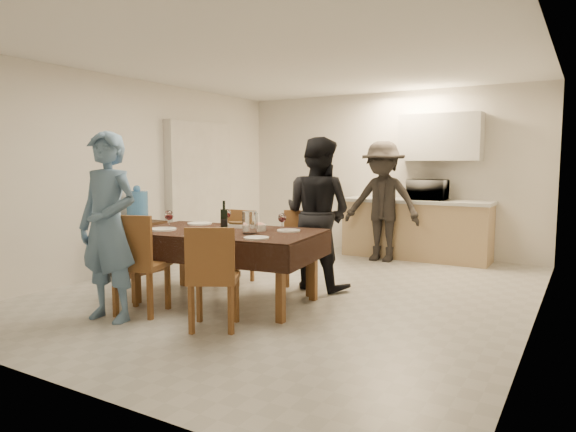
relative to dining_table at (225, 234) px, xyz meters
The scene contains 33 objects.
floor 1.14m from the dining_table, 62.98° to the left, with size 5.00×6.00×0.02m, color #B3B3AE.
ceiling 2.07m from the dining_table, 62.98° to the left, with size 5.00×6.00×0.02m, color white.
wall_back 3.85m from the dining_table, 83.96° to the left, with size 5.00×0.02×2.60m, color silver.
wall_front 2.32m from the dining_table, 79.74° to the right, with size 5.00×0.02×2.60m, color silver.
wall_left 2.31m from the dining_table, 159.47° to the left, with size 0.02×6.00×2.60m, color silver.
wall_right 3.06m from the dining_table, 15.16° to the left, with size 0.02×6.00×2.60m, color silver.
stub_partition 2.85m from the dining_table, 135.48° to the left, with size 0.15×1.40×2.10m, color silver.
kitchen_base_cabinet 3.62m from the dining_table, 73.89° to the left, with size 2.20×0.60×0.86m, color tan.
kitchen_worktop 3.61m from the dining_table, 73.89° to the left, with size 2.24×0.64×0.05m, color beige.
upper_cabinet 3.99m from the dining_table, 70.16° to the left, with size 1.20×0.34×0.70m, color silver.
dining_table is the anchor object (origin of this frame).
chair_near_left 0.96m from the dining_table, 118.08° to the right, with size 0.56×0.57×0.53m.
chair_near_right 0.96m from the dining_table, 61.77° to the right, with size 0.57×0.60×0.50m.
chair_far_left 0.83m from the dining_table, 124.04° to the left, with size 0.41×0.41×0.48m.
chair_far_right 0.82m from the dining_table, 55.83° to the left, with size 0.51×0.52×0.50m.
console 2.00m from the dining_table, 163.65° to the left, with size 0.37×0.73×0.68m, color #321D10.
water_jug 1.96m from the dining_table, 163.65° to the left, with size 0.28×0.28×0.42m, color #488BD5.
wine_bottle 0.20m from the dining_table, 135.00° to the left, with size 0.08×0.08×0.31m, color black, non-canonical shape.
water_pitcher 0.38m from the dining_table, ahead, with size 0.15×0.15×0.22m, color white.
savoury_tart 0.40m from the dining_table, 75.26° to the right, with size 0.40×0.30×0.05m, color gold.
salad_bowl 0.36m from the dining_table, 30.96° to the left, with size 0.17×0.17×0.07m, color white.
mushroom_dish 0.29m from the dining_table, 100.12° to the left, with size 0.22×0.22×0.04m, color white.
wine_glass_a 0.62m from the dining_table, 155.56° to the right, with size 0.09×0.09×0.21m, color white, non-canonical shape.
wine_glass_b 0.62m from the dining_table, 24.44° to the left, with size 0.09×0.09×0.19m, color white, non-canonical shape.
wine_glass_c 0.38m from the dining_table, 123.69° to the left, with size 0.09×0.09×0.19m, color white, non-canonical shape.
plate_near_left 0.67m from the dining_table, 153.43° to the right, with size 0.29×0.29×0.02m, color white.
plate_near_right 0.67m from the dining_table, 26.57° to the right, with size 0.24×0.24×0.01m, color white.
plate_far_left 0.67m from the dining_table, 153.43° to the left, with size 0.28×0.28×0.02m, color white.
plate_far_right 0.67m from the dining_table, 26.57° to the left, with size 0.24×0.24×0.01m, color white.
microwave 3.67m from the dining_table, 71.32° to the left, with size 0.55×0.38×0.31m, color silver.
person_near 1.20m from the dining_table, 117.65° to the right, with size 0.64×0.42×1.76m, color #55779F.
person_far 1.20m from the dining_table, 62.35° to the left, with size 0.86×0.67×1.76m, color black.
person_kitchen 3.08m from the dining_table, 78.40° to the left, with size 1.15×0.66×1.78m, color black.
Camera 1 is at (2.89, -5.05, 1.48)m, focal length 32.00 mm.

